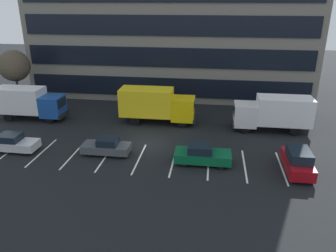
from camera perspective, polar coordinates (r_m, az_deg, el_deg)
The scene contains 11 objects.
ground_plane at distance 29.62m, azimuth -3.77°, elevation -3.09°, with size 120.00×120.00×0.00m, color black.
office_building at distance 44.69m, azimuth 0.70°, elevation 19.56°, with size 35.27×11.39×21.60m.
lot_markings at distance 27.07m, azimuth -5.00°, elevation -5.62°, with size 22.54×5.40×0.01m.
box_truck_blue at distance 37.97m, azimuth -22.91°, elevation 3.88°, with size 7.31×2.42×3.39m.
box_truck_yellow_all at distance 33.93m, azimuth -2.09°, elevation 3.83°, with size 7.73×2.56×3.58m.
box_truck_white at distance 33.37m, azimuth 17.77°, elevation 2.32°, with size 7.38×2.44×3.42m.
suv_maroon at distance 26.41m, azimuth 21.45°, elevation -5.68°, with size 1.76×4.15×1.88m.
sedan_charcoal at distance 27.92m, azimuth -10.53°, elevation -3.51°, with size 3.98×1.66×1.42m.
sedan_silver at distance 30.99m, azimuth -25.22°, elevation -2.66°, with size 4.16×1.74×1.49m.
sedan_forest at distance 26.08m, azimuth 5.91°, elevation -4.93°, with size 4.40×1.84×1.58m.
bare_tree at distance 42.25m, azimuth -25.00°, elevation 9.38°, with size 3.56×3.56×6.67m.
Camera 1 is at (5.62, -26.36, 12.29)m, focal length 35.36 mm.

